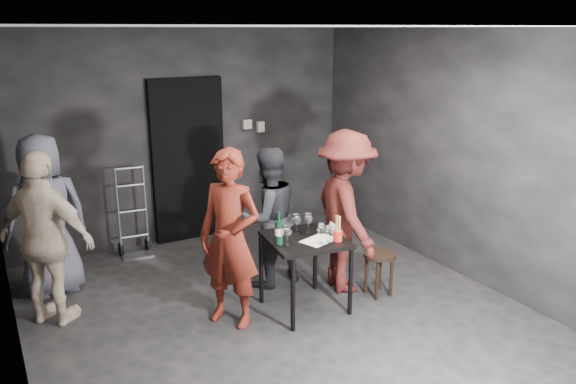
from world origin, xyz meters
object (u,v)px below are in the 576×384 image
tasting_table (305,247)px  bystander_cream (45,230)px  woman_black (268,217)px  bystander_grey (44,206)px  server_red (229,229)px  stool (379,261)px  breadstick_cup (338,229)px  hand_truck (135,239)px  wine_bottle (279,232)px  man_maroon (346,201)px

tasting_table → bystander_cream: (-2.20, 0.94, 0.27)m
woman_black → bystander_grey: bearing=-29.3°
tasting_table → server_red: size_ratio=0.40×
stool → breadstick_cup: 0.78m
hand_truck → woman_black: 1.92m
bystander_grey → wine_bottle: bearing=131.4°
hand_truck → man_maroon: (1.71, -2.01, 0.77)m
stool → man_maroon: bearing=124.2°
woman_black → breadstick_cup: 0.96m
server_red → bystander_grey: size_ratio=0.97×
bystander_cream → breadstick_cup: bystander_cream is taller
bystander_cream → woman_black: bearing=-142.3°
server_red → bystander_cream: size_ratio=1.02×
bystander_cream → hand_truck: bearing=-86.8°
hand_truck → server_red: 2.24m
hand_truck → tasting_table: bearing=-57.7°
hand_truck → man_maroon: 2.75m
tasting_table → breadstick_cup: 0.38m
server_red → wine_bottle: bearing=36.9°
stool → man_maroon: (-0.22, 0.32, 0.60)m
woman_black → server_red: bearing=34.4°
server_red → man_maroon: bearing=57.1°
woman_black → man_maroon: (0.66, -0.50, 0.22)m
server_red → man_maroon: man_maroon is taller
stool → man_maroon: man_maroon is taller
tasting_table → wine_bottle: wine_bottle is taller
woman_black → breadstick_cup: bearing=101.1°
tasting_table → stool: (0.82, -0.12, -0.28)m
man_maroon → bystander_cream: size_ratio=1.06×
man_maroon → tasting_table: bearing=119.1°
woman_black → bystander_grey: 2.27m
tasting_table → man_maroon: bearing=17.8°
bystander_grey → wine_bottle: bystander_grey is taller
man_maroon → bystander_grey: bearing=74.0°
server_red → hand_truck: bearing=153.8°
man_maroon → wine_bottle: bearing=114.3°
tasting_table → bystander_grey: (-2.12, 1.61, 0.31)m
bystander_grey → breadstick_cup: size_ratio=7.14×
hand_truck → bystander_cream: bearing=-125.3°
wine_bottle → stool: bearing=-5.5°
tasting_table → hand_truck: bearing=116.6°
hand_truck → woman_black: (1.05, -1.51, 0.55)m
tasting_table → stool: size_ratio=1.60×
hand_truck → tasting_table: 2.51m
hand_truck → stool: hand_truck is taller
wine_bottle → breadstick_cup: wine_bottle is taller
man_maroon → woman_black: bearing=63.9°
woman_black → bystander_cream: size_ratio=0.83×
man_maroon → bystander_cream: 2.91m
man_maroon → breadstick_cup: size_ratio=7.25×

